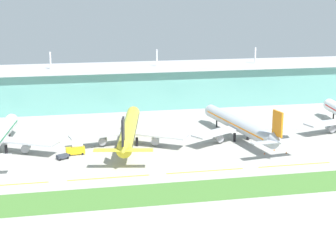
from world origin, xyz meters
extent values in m
plane|color=#A8A59E|center=(0.00, 0.00, 0.00)|extent=(600.00, 600.00, 0.00)
cube|color=#5B9E93|center=(0.00, 107.67, 10.43)|extent=(280.00, 28.00, 20.85)
cube|color=#B2B2B7|center=(0.00, 107.67, 21.75)|extent=(288.00, 34.00, 1.80)
cylinder|color=silver|center=(-56.00, 102.07, 27.15)|extent=(0.90, 0.90, 9.00)
cylinder|color=silver|center=(0.00, 102.07, 27.15)|extent=(0.90, 0.90, 9.00)
cylinder|color=silver|center=(56.00, 102.07, 27.15)|extent=(0.90, 0.90, 9.00)
cone|color=silver|center=(-73.21, 61.09, 6.50)|extent=(5.92, 4.59, 5.51)
cube|color=#B7BABF|center=(-65.00, 26.64, 5.20)|extent=(24.35, 17.40, 0.70)
cylinder|color=gray|center=(-66.03, 28.21, 2.40)|extent=(3.68, 4.83, 3.20)
cylinder|color=black|center=(-74.18, 52.42, 1.80)|extent=(0.70, 0.70, 3.60)
cylinder|color=black|center=(-73.58, 29.04, 1.80)|extent=(1.10, 1.10, 3.60)
cylinder|color=yellow|center=(-24.53, 33.16, 6.50)|extent=(17.70, 61.55, 5.80)
cone|color=yellow|center=(-18.13, 65.33, 6.50)|extent=(6.18, 5.00, 5.51)
cone|color=yellow|center=(-31.12, 0.01, 7.70)|extent=(6.13, 7.46, 5.72)
cube|color=black|center=(-30.92, 0.99, 14.15)|extent=(1.93, 6.41, 9.50)
cube|color=yellow|center=(-36.41, 1.57, 7.50)|extent=(10.43, 5.09, 0.36)
cube|color=yellow|center=(-25.63, -0.58, 7.50)|extent=(10.43, 5.09, 0.36)
cube|color=#B7BABF|center=(-37.16, 31.16, 5.20)|extent=(24.85, 11.16, 0.70)
cylinder|color=gray|center=(-35.70, 32.34, 2.40)|extent=(4.02, 5.04, 3.20)
cube|color=#B7BABF|center=(-13.62, 26.48, 5.20)|extent=(23.80, 18.84, 0.70)
cylinder|color=gray|center=(-14.51, 28.13, 2.40)|extent=(4.02, 5.04, 3.20)
cylinder|color=black|center=(-20.02, 55.81, 1.80)|extent=(0.70, 0.70, 3.60)
cylinder|color=black|center=(-28.25, 30.84, 1.80)|extent=(1.10, 1.10, 3.60)
cylinder|color=black|center=(-21.97, 29.59, 1.80)|extent=(1.10, 1.10, 3.60)
cube|color=black|center=(-24.53, 33.16, 6.90)|extent=(16.54, 55.52, 0.60)
cylinder|color=#ADB2BC|center=(22.28, 31.37, 6.50)|extent=(13.84, 58.31, 5.80)
cone|color=#ADB2BC|center=(17.95, 62.10, 6.50)|extent=(6.01, 4.73, 5.51)
cone|color=#ADB2BC|center=(26.74, -0.35, 7.70)|extent=(5.81, 7.25, 5.72)
cube|color=orange|center=(26.60, 0.64, 14.15)|extent=(1.59, 6.44, 9.50)
cube|color=#ADB2BC|center=(21.22, -0.62, 7.50)|extent=(10.35, 4.56, 0.36)
cube|color=#ADB2BC|center=(32.12, 0.91, 7.50)|extent=(10.35, 4.56, 0.36)
cube|color=#B7BABF|center=(11.01, 25.32, 5.20)|extent=(24.18, 17.89, 0.70)
cylinder|color=gray|center=(12.00, 26.91, 2.40)|extent=(3.80, 4.90, 3.20)
cube|color=#B7BABF|center=(34.77, 28.66, 5.20)|extent=(24.93, 12.40, 0.70)
cylinder|color=gray|center=(33.39, 29.92, 2.40)|extent=(3.80, 4.90, 3.20)
cylinder|color=black|center=(19.24, 52.93, 1.80)|extent=(0.70, 0.70, 3.60)
cylinder|color=black|center=(19.52, 27.95, 1.80)|extent=(1.10, 1.10, 3.60)
cylinder|color=black|center=(25.86, 28.85, 1.80)|extent=(1.10, 1.10, 3.60)
cube|color=orange|center=(22.28, 31.37, 6.90)|extent=(13.07, 52.56, 0.60)
cone|color=white|center=(81.19, 63.86, 6.50)|extent=(5.99, 4.69, 5.51)
cube|color=#B7BABF|center=(64.69, 30.91, 5.20)|extent=(24.94, 12.56, 0.70)
cylinder|color=gray|center=(66.07, 32.18, 2.40)|extent=(3.77, 4.88, 3.20)
cylinder|color=black|center=(79.99, 54.84, 1.80)|extent=(0.70, 0.70, 3.60)
cube|color=yellow|center=(-71.00, -6.35, 0.02)|extent=(28.00, 0.70, 0.04)
cube|color=yellow|center=(-37.00, -6.35, 0.02)|extent=(28.00, 0.70, 0.04)
cube|color=yellow|center=(-3.00, -6.35, 0.02)|extent=(28.00, 0.70, 0.04)
cube|color=yellow|center=(31.00, -6.35, 0.02)|extent=(28.00, 0.70, 0.04)
cube|color=#477A33|center=(0.00, -24.36, 0.05)|extent=(300.00, 18.00, 0.10)
cube|color=gold|center=(-47.15, 22.64, 1.75)|extent=(7.42, 3.29, 2.60)
cylinder|color=silver|center=(-46.35, 22.72, 3.95)|extent=(4.18, 2.38, 2.00)
cylinder|color=black|center=(-49.54, 21.23, 0.45)|extent=(0.93, 0.44, 0.90)
cylinder|color=black|center=(-49.77, 23.56, 0.45)|extent=(0.93, 0.44, 0.90)
cylinder|color=black|center=(-44.53, 21.73, 0.45)|extent=(0.93, 0.44, 0.90)
cylinder|color=black|center=(-44.76, 24.06, 0.45)|extent=(0.93, 0.44, 0.90)
cube|color=#333842|center=(-52.14, 17.88, 1.15)|extent=(5.01, 4.17, 1.40)
cylinder|color=black|center=(-53.00, 16.21, 0.45)|extent=(0.96, 0.73, 0.90)
cylinder|color=black|center=(-54.00, 18.12, 0.45)|extent=(0.96, 0.73, 0.90)
cylinder|color=black|center=(-50.27, 17.64, 0.45)|extent=(0.96, 0.73, 0.90)
cylinder|color=black|center=(-51.27, 19.55, 0.45)|extent=(0.96, 0.73, 0.90)
cone|color=orange|center=(25.19, 8.19, 0.35)|extent=(0.56, 0.56, 0.70)
cone|color=orange|center=(34.01, 7.66, 0.35)|extent=(0.56, 0.56, 0.70)
cone|color=orange|center=(30.79, 11.89, 0.35)|extent=(0.56, 0.56, 0.70)
camera|label=1|loc=(-51.59, -175.76, 61.26)|focal=56.14mm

